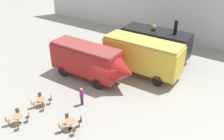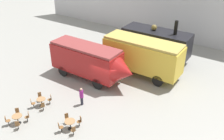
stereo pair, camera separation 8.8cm
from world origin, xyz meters
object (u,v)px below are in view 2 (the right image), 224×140
passenger_coach_vintage (142,55)px  streamlined_locomotive (91,61)px  cafe_table_far (17,118)px  cafe_chair_0 (50,99)px  cafe_table_near (41,101)px  visitor_person (81,96)px  cafe_table_mid (70,123)px  steam_locomotive (156,42)px

passenger_coach_vintage → streamlined_locomotive: 5.23m
streamlined_locomotive → cafe_table_far: 8.69m
streamlined_locomotive → cafe_chair_0: 5.54m
streamlined_locomotive → cafe_chair_0: size_ratio=10.35×
passenger_coach_vintage → cafe_table_near: bearing=-115.3°
cafe_table_near → cafe_chair_0: (0.41, 0.63, -0.02)m
cafe_table_far → passenger_coach_vintage: bearing=70.4°
cafe_chair_0 → visitor_person: visitor_person is taller
passenger_coach_vintage → cafe_chair_0: 10.08m
streamlined_locomotive → visitor_person: 4.45m
passenger_coach_vintage → cafe_table_mid: 10.62m
steam_locomotive → cafe_table_mid: bearing=-90.8°
cafe_table_mid → cafe_table_far: (-3.83, -1.79, -0.02)m
passenger_coach_vintage → cafe_chair_0: size_ratio=9.19×
cafe_chair_0 → visitor_person: (2.36, 1.42, 0.41)m
passenger_coach_vintage → streamlined_locomotive: bearing=-134.3°
cafe_table_mid → passenger_coach_vintage: bearing=87.0°
visitor_person → passenger_coach_vintage: bearing=76.8°
passenger_coach_vintage → cafe_table_far: size_ratio=10.13×
steam_locomotive → cafe_table_far: bearing=-103.9°
steam_locomotive → cafe_table_mid: 14.55m
cafe_table_near → visitor_person: size_ratio=0.45×
steam_locomotive → cafe_chair_0: bearing=-106.3°
streamlined_locomotive → cafe_table_near: (-0.91, -5.91, -1.57)m
cafe_table_mid → visitor_person: bearing=113.4°
passenger_coach_vintage → visitor_person: size_ratio=4.74×
cafe_table_mid → visitor_person: 3.14m
streamlined_locomotive → cafe_chair_0: (-0.50, -5.28, -1.60)m
cafe_table_far → cafe_chair_0: (0.23, 3.24, -0.05)m
streamlined_locomotive → visitor_person: bearing=-64.3°
steam_locomotive → streamlined_locomotive: steam_locomotive is taller
cafe_table_mid → streamlined_locomotive: bearing=114.7°
cafe_table_near → passenger_coach_vintage: bearing=64.7°
cafe_table_mid → steam_locomotive: bearing=89.2°
cafe_table_mid → cafe_table_far: cafe_table_mid is taller
cafe_table_near → cafe_chair_0: 0.76m
streamlined_locomotive → cafe_table_near: size_ratio=11.73×
passenger_coach_vintage → cafe_table_far: passenger_coach_vintage is taller
streamlined_locomotive → visitor_person: size_ratio=5.33×
cafe_table_far → visitor_person: (2.59, 4.66, 0.36)m
steam_locomotive → cafe_table_far: steam_locomotive is taller
cafe_table_mid → cafe_table_near: bearing=168.5°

